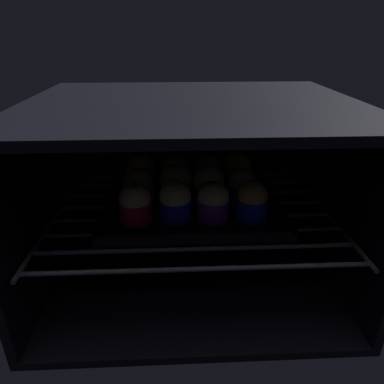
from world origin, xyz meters
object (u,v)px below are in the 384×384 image
Objects in this scene: muffin_row0_col0 at (135,203)px; muffin_row2_col0 at (141,173)px; muffin_row0_col3 at (252,201)px; muffin_row1_col1 at (176,185)px; muffin_row0_col1 at (175,201)px; baking_tray at (192,205)px; muffin_row1_col2 at (209,185)px; muffin_row2_col1 at (175,173)px; muffin_row0_col2 at (213,201)px; muffin_row1_col0 at (139,188)px; muffin_row1_col3 at (242,186)px; muffin_row2_col2 at (208,172)px; muffin_row2_col3 at (238,171)px.

muffin_row2_col0 reaches higher than muffin_row0_col0.
muffin_row0_col3 is 0.93× the size of muffin_row1_col1.
baking_tray is at bearing 62.88° from muffin_row0_col1.
muffin_row1_col2 reaches higher than baking_tray.
muffin_row0_col0 is 0.89× the size of muffin_row2_col1.
muffin_row0_col2 is at bearing -44.25° from muffin_row1_col1.
muffin_row1_col1 and muffin_row2_col1 have the same top height.
muffin_row2_col1 is (-6.61, 6.60, 0.07)cm from muffin_row1_col2.
muffin_row1_col1 is 6.72cm from muffin_row2_col1.
muffin_row1_col0 is 1.05× the size of muffin_row1_col3.
muffin_row0_col1 and muffin_row2_col2 have the same top height.
muffin_row0_col2 is 0.98× the size of muffin_row0_col3.
muffin_row1_col2 reaches higher than muffin_row0_col3.
muffin_row2_col0 is 20.77cm from muffin_row2_col3.
muffin_row1_col2 reaches higher than muffin_row1_col3.
muffin_row2_col0 is 14.20cm from muffin_row2_col2.
muffin_row2_col2 is (-6.19, 6.77, 0.37)cm from muffin_row1_col3.
muffin_row0_col0 is 0.91× the size of muffin_row2_col3.
muffin_row1_col2 is at bearing 1.47° from muffin_row1_col0.
muffin_row2_col2 is (3.71, 6.88, 4.23)cm from baking_tray.
muffin_row0_col0 is at bearing -153.64° from muffin_row1_col2.
muffin_row0_col2 is at bearing 179.07° from muffin_row0_col3.
muffin_row2_col0 is 7.18cm from muffin_row2_col1.
baking_tray is 4.20× the size of muffin_row2_col1.
muffin_row1_col0 is at bearing -178.18° from muffin_row1_col1.
muffin_row1_col2 reaches higher than muffin_row1_col0.
muffin_row0_col0 is 0.91× the size of muffin_row2_col0.
muffin_row1_col1 is (7.20, 0.23, 0.39)cm from muffin_row1_col0.
muffin_row0_col2 is 0.95× the size of muffin_row2_col2.
muffin_row1_col0 is 0.93× the size of muffin_row2_col1.
muffin_row0_col1 reaches higher than muffin_row1_col3.
muffin_row2_col2 is at bearing 86.56° from muffin_row1_col2.
muffin_row1_col3 is 9.18cm from muffin_row2_col2.
muffin_row1_col2 is at bearing 26.36° from muffin_row0_col0.
baking_tray is 4.53× the size of muffin_row1_col0.
muffin_row2_col1 is (-0.00, 13.07, 0.26)cm from muffin_row0_col1.
muffin_row1_col3 is (13.21, 6.58, -0.25)cm from muffin_row0_col1.
muffin_row1_col1 is at bearing 42.67° from muffin_row0_col0.
muffin_row1_col0 is 9.93cm from muffin_row2_col1.
muffin_row1_col3 is 0.92× the size of muffin_row2_col2.
muffin_row1_col3 is at bearing 26.46° from muffin_row0_col1.
muffin_row1_col1 reaches higher than muffin_row1_col0.
baking_tray is 8.88cm from muffin_row2_col2.
muffin_row2_col3 is (10.27, 7.10, 4.37)cm from baking_tray.
muffin_row1_col0 is at bearing 162.97° from muffin_row0_col3.
muffin_row1_col1 is (-13.80, 6.66, 0.54)cm from muffin_row0_col3.
muffin_row1_col0 reaches higher than baking_tray.
baking_tray is 13.21cm from muffin_row2_col0.
muffin_row0_col0 is 19.73cm from muffin_row2_col2.
muffin_row0_col0 is at bearing -137.33° from muffin_row1_col1.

